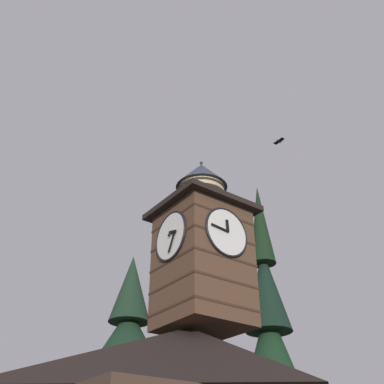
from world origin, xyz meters
TOP-DOWN VIEW (x-y plane):
  - clock_tower at (0.47, -2.85)m, footprint 3.89×3.89m
  - pine_tree_aside at (-9.14, -8.78)m, footprint 5.29×5.29m
  - flying_bird_high at (-3.41, -1.25)m, footprint 0.29×0.63m

SIDE VIEW (x-z plane):
  - pine_tree_aside at x=-9.14m, z-range -2.83..17.66m
  - clock_tower at x=0.47m, z-range 6.80..14.84m
  - flying_bird_high at x=-3.41m, z-range 17.27..17.44m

